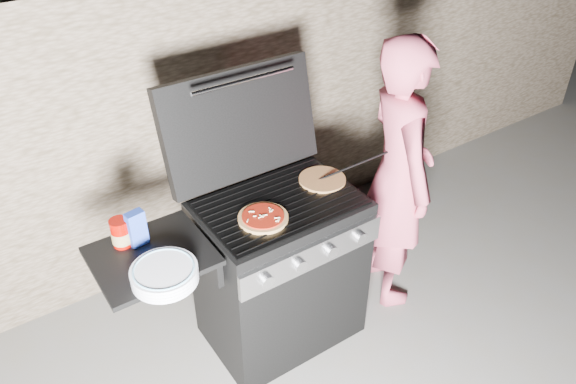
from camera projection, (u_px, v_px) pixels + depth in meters
ground at (281, 329)px, 3.26m from camera, size 50.00×50.00×0.00m
stone_wall at (186, 121)px, 3.46m from camera, size 8.00×0.35×1.80m
gas_grill at (240, 289)px, 2.89m from camera, size 1.34×0.79×0.91m
pizza_topped at (263, 217)px, 2.62m from camera, size 0.25×0.25×0.03m
pizza_plain at (322, 179)px, 2.89m from camera, size 0.32×0.32×0.01m
sauce_jar at (121, 232)px, 2.45m from camera, size 0.09×0.09×0.13m
blue_carton at (137, 228)px, 2.45m from camera, size 0.09×0.06×0.17m
plate_stack at (165, 274)px, 2.29m from camera, size 0.37×0.37×0.06m
person at (398, 176)px, 3.11m from camera, size 0.57×0.69×1.62m
tongs at (355, 166)px, 2.93m from camera, size 0.41×0.09×0.08m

